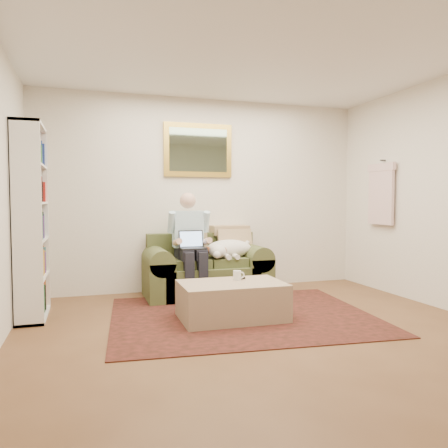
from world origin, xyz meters
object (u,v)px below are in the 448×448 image
sofa (206,274)px  ottoman (232,301)px  sleeping_dog (229,249)px  bookshelf (31,222)px  laptop (192,244)px  seated_man (191,246)px  coffee_mug (237,275)px

sofa → ottoman: 1.19m
sleeping_dog → bookshelf: 2.36m
bookshelf → laptop: bearing=8.5°
laptop → sleeping_dog: size_ratio=0.47×
seated_man → sleeping_dog: (0.52, 0.06, -0.06)m
sofa → ottoman: sofa is taller
coffee_mug → sofa: bearing=92.2°
coffee_mug → bookshelf: size_ratio=0.05×
seated_man → coffee_mug: size_ratio=13.19×
seated_man → sleeping_dog: 0.52m
sofa → coffee_mug: (0.04, -1.08, 0.16)m
ottoman → bookshelf: 2.24m
sofa → coffee_mug: sofa is taller
bookshelf → sleeping_dog: bearing=9.6°
sleeping_dog → coffee_mug: bearing=-103.5°
sleeping_dog → ottoman: sleeping_dog is taller
seated_man → bookshelf: size_ratio=0.66×
sofa → ottoman: size_ratio=1.49×
coffee_mug → ottoman: bearing=-131.0°
sleeping_dog → ottoman: (-0.33, -1.11, -0.41)m
ottoman → coffee_mug: 0.28m
seated_man → coffee_mug: 1.00m
sofa → laptop: 0.52m
sofa → sleeping_dog: (0.28, -0.08, 0.33)m
seated_man → sleeping_dog: seated_man is taller
laptop → sleeping_dog: 0.54m
sleeping_dog → coffee_mug: 1.04m
sleeping_dog → coffee_mug: (-0.24, -1.00, -0.17)m
seated_man → sleeping_dog: size_ratio=2.04×
bookshelf → ottoman: bearing=-20.2°
ottoman → coffee_mug: (0.09, 0.11, 0.24)m
sleeping_dog → ottoman: 1.23m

